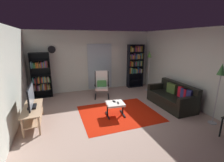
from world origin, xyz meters
TOP-DOWN VIEW (x-y plane):
  - ground_plane at (0.00, 0.00)m, footprint 7.02×7.02m
  - wall_back at (0.00, 2.90)m, footprint 5.60×0.06m
  - wall_left at (-2.70, 0.00)m, footprint 0.06×6.00m
  - wall_right at (2.70, 0.00)m, footprint 0.06×6.00m
  - glass_door_panel at (0.29, 2.83)m, footprint 1.10×0.01m
  - area_rug at (0.14, 0.20)m, footprint 2.32×1.93m
  - tv_stand at (-2.28, 0.38)m, footprint 0.46×1.27m
  - television at (-2.28, 0.37)m, footprint 0.20×0.96m
  - bookshelf_near_tv at (-2.16, 2.61)m, footprint 0.71×0.30m
  - bookshelf_near_sofa at (1.96, 2.66)m, footprint 0.74×0.30m
  - leather_sofa at (2.09, 0.11)m, footprint 0.80×1.70m
  - lounge_armchair at (0.09, 1.90)m, footprint 0.72×0.78m
  - ottoman at (-0.02, 0.13)m, footprint 0.57×0.53m
  - tv_remote at (0.05, 0.07)m, footprint 0.07×0.15m
  - cell_phone at (-0.02, 0.23)m, footprint 0.08×0.14m
  - floor_lamp_by_sofa at (2.34, -1.24)m, footprint 0.22×0.22m
  - floor_lamp_by_shelf at (2.26, 1.93)m, footprint 0.22×0.22m
  - wall_clock at (-1.68, 2.82)m, footprint 0.29×0.03m

SIDE VIEW (x-z plane):
  - ground_plane at x=0.00m, z-range 0.00..0.00m
  - area_rug at x=0.14m, z-range 0.00..0.01m
  - leather_sofa at x=2.09m, z-range -0.09..0.71m
  - tv_stand at x=-2.28m, z-range 0.08..0.58m
  - ottoman at x=-0.02m, z-range 0.13..0.54m
  - cell_phone at x=-0.02m, z-range 0.41..0.42m
  - tv_remote at x=0.05m, z-range 0.41..0.42m
  - lounge_armchair at x=0.09m, z-range 0.02..1.05m
  - television at x=-2.28m, z-range 0.49..1.08m
  - bookshelf_near_tv at x=-2.16m, z-range -0.03..1.73m
  - glass_door_panel at x=0.29m, z-range 0.05..2.05m
  - bookshelf_near_sofa at x=1.96m, z-range 0.16..2.17m
  - wall_back at x=0.00m, z-range 0.00..2.60m
  - wall_left at x=-2.70m, z-range 0.00..2.60m
  - wall_right at x=2.70m, z-range 0.00..2.60m
  - floor_lamp_by_sofa at x=2.34m, z-range 0.53..2.19m
  - floor_lamp_by_shelf at x=2.26m, z-range 0.52..2.27m
  - wall_clock at x=-1.68m, z-range 1.71..2.00m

